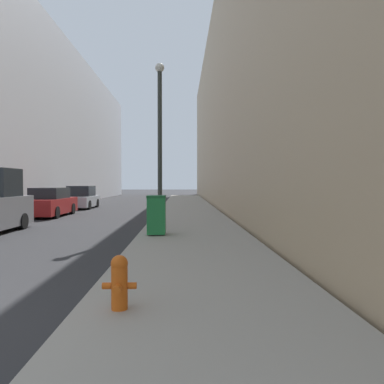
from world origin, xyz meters
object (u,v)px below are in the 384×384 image
fire_hydrant (119,281)px  lamppost (160,142)px  parked_sedan_far (81,198)px  parked_sedan_near (50,203)px  trash_bin (156,215)px

fire_hydrant → lamppost: (-0.04, 9.89, 2.95)m
lamppost → parked_sedan_far: 14.06m
parked_sedan_far → parked_sedan_near: bearing=-90.2°
trash_bin → lamppost: (-0.04, 2.61, 2.68)m
trash_bin → parked_sedan_near: size_ratio=0.28×
fire_hydrant → lamppost: lamppost is taller
trash_bin → parked_sedan_near: 10.66m
fire_hydrant → parked_sedan_far: size_ratio=0.18×
fire_hydrant → parked_sedan_far: (-6.43, 22.11, 0.22)m
trash_bin → lamppost: 3.73m
lamppost → parked_sedan_far: bearing=117.6°
fire_hydrant → lamppost: bearing=90.2°
fire_hydrant → trash_bin: trash_bin is taller
trash_bin → parked_sedan_far: size_ratio=0.32×
fire_hydrant → parked_sedan_far: parked_sedan_far is taller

